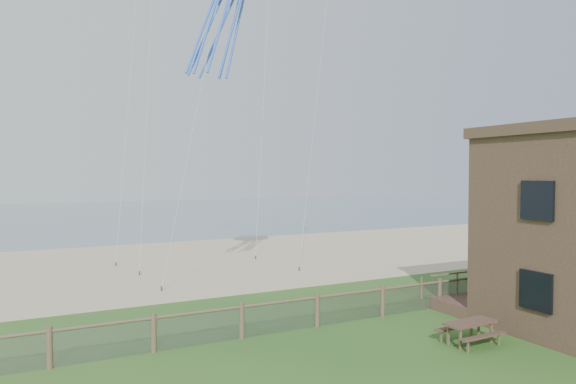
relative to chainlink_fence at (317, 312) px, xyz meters
name	(u,v)px	position (x,y,z in m)	size (l,w,h in m)	color
sand_beach	(193,261)	(0.00, 16.00, -0.55)	(72.00, 20.00, 0.02)	#C0B08B
ocean	(103,214)	(0.00, 60.00, -0.55)	(160.00, 68.00, 0.02)	slate
chainlink_fence	(317,312)	(0.00, 0.00, 0.00)	(36.20, 0.20, 1.25)	#4E3C2B
motel_deck	(568,290)	(13.00, -1.00, -0.30)	(15.00, 2.00, 0.50)	brown
picnic_table	(470,332)	(3.57, -3.96, -0.16)	(1.86, 1.41, 0.79)	brown
octopus_kite	(220,6)	(-1.79, 5.43, 12.52)	(3.18, 2.25, 6.55)	#FE2868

